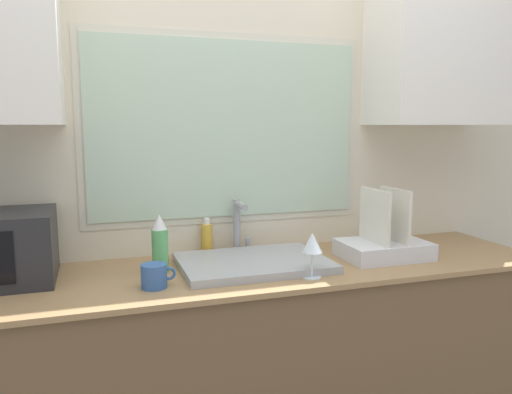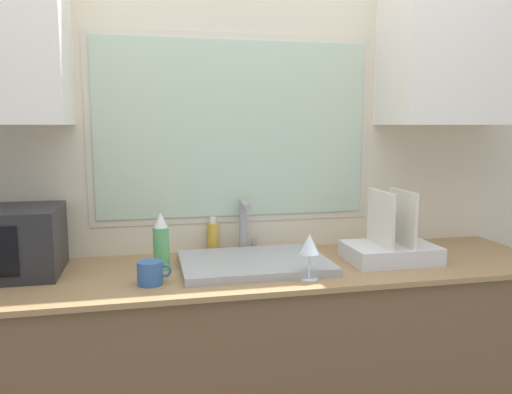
{
  "view_description": "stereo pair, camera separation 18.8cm",
  "coord_description": "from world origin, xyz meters",
  "px_view_note": "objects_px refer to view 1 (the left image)",
  "views": [
    {
      "loc": [
        -0.55,
        -1.51,
        1.48
      ],
      "look_at": [
        0.03,
        0.26,
        1.21
      ],
      "focal_mm": 35.0,
      "sensor_mm": 36.0,
      "label": 1
    },
    {
      "loc": [
        -0.37,
        -1.55,
        1.48
      ],
      "look_at": [
        0.03,
        0.26,
        1.21
      ],
      "focal_mm": 35.0,
      "sensor_mm": 36.0,
      "label": 2
    }
  ],
  "objects_px": {
    "faucet": "(239,223)",
    "soap_bottle": "(207,238)",
    "mug_near_sink": "(154,276)",
    "dish_rack": "(384,244)",
    "spray_bottle": "(160,245)",
    "wine_glass": "(312,244)"
  },
  "relations": [
    {
      "from": "soap_bottle",
      "to": "mug_near_sink",
      "type": "xyz_separation_m",
      "value": [
        -0.27,
        -0.39,
        -0.03
      ]
    },
    {
      "from": "faucet",
      "to": "spray_bottle",
      "type": "bearing_deg",
      "value": -153.01
    },
    {
      "from": "spray_bottle",
      "to": "wine_glass",
      "type": "distance_m",
      "value": 0.57
    },
    {
      "from": "wine_glass",
      "to": "spray_bottle",
      "type": "bearing_deg",
      "value": 154.96
    },
    {
      "from": "dish_rack",
      "to": "spray_bottle",
      "type": "height_order",
      "value": "dish_rack"
    },
    {
      "from": "faucet",
      "to": "mug_near_sink",
      "type": "distance_m",
      "value": 0.55
    },
    {
      "from": "mug_near_sink",
      "to": "wine_glass",
      "type": "xyz_separation_m",
      "value": [
        0.56,
        -0.06,
        0.08
      ]
    },
    {
      "from": "soap_bottle",
      "to": "mug_near_sink",
      "type": "height_order",
      "value": "soap_bottle"
    },
    {
      "from": "dish_rack",
      "to": "spray_bottle",
      "type": "xyz_separation_m",
      "value": [
        -0.91,
        0.08,
        0.05
      ]
    },
    {
      "from": "soap_bottle",
      "to": "wine_glass",
      "type": "bearing_deg",
      "value": -57.97
    },
    {
      "from": "faucet",
      "to": "spray_bottle",
      "type": "relative_size",
      "value": 1.05
    },
    {
      "from": "spray_bottle",
      "to": "wine_glass",
      "type": "relative_size",
      "value": 1.34
    },
    {
      "from": "faucet",
      "to": "mug_near_sink",
      "type": "bearing_deg",
      "value": -138.24
    },
    {
      "from": "dish_rack",
      "to": "mug_near_sink",
      "type": "relative_size",
      "value": 2.96
    },
    {
      "from": "wine_glass",
      "to": "dish_rack",
      "type": "bearing_deg",
      "value": 21.87
    },
    {
      "from": "faucet",
      "to": "soap_bottle",
      "type": "relative_size",
      "value": 1.49
    },
    {
      "from": "wine_glass",
      "to": "faucet",
      "type": "bearing_deg",
      "value": 109.89
    },
    {
      "from": "faucet",
      "to": "soap_bottle",
      "type": "bearing_deg",
      "value": 165.53
    },
    {
      "from": "faucet",
      "to": "wine_glass",
      "type": "height_order",
      "value": "faucet"
    },
    {
      "from": "spray_bottle",
      "to": "soap_bottle",
      "type": "relative_size",
      "value": 1.43
    },
    {
      "from": "spray_bottle",
      "to": "dish_rack",
      "type": "bearing_deg",
      "value": -4.95
    },
    {
      "from": "spray_bottle",
      "to": "faucet",
      "type": "bearing_deg",
      "value": 26.99
    }
  ]
}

